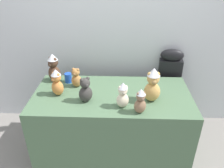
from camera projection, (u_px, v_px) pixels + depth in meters
name	position (u px, v px, depth m)	size (l,w,h in m)	color
ground_plane	(111.00, 163.00, 2.50)	(10.00, 10.00, 0.00)	gray
wall_back	(114.00, 26.00, 2.65)	(7.00, 0.08, 2.60)	silver
display_table	(112.00, 122.00, 2.53)	(1.66, 0.81, 0.76)	#4C6B4C
instrument_case	(168.00, 88.00, 2.89)	(0.29, 0.15, 1.07)	black
teddy_bear_honey	(153.00, 85.00, 2.15)	(0.17, 0.15, 0.36)	tan
teddy_bear_cocoa	(54.00, 68.00, 2.52)	(0.19, 0.19, 0.33)	#4C3323
teddy_bear_charcoal	(85.00, 91.00, 2.16)	(0.17, 0.17, 0.26)	#383533
teddy_bear_caramel	(76.00, 78.00, 2.43)	(0.13, 0.12, 0.22)	#B27A42
teddy_bear_ginger	(57.00, 83.00, 2.26)	(0.17, 0.16, 0.29)	#D17F3D
teddy_bear_mocha	(140.00, 101.00, 2.00)	(0.14, 0.13, 0.25)	#7F6047
teddy_bear_cream	(123.00, 95.00, 2.08)	(0.14, 0.13, 0.26)	beige
party_cup_blue	(68.00, 78.00, 2.54)	(0.08, 0.08, 0.11)	blue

